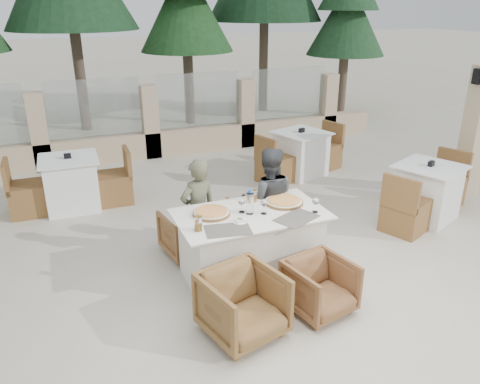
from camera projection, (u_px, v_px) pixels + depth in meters
name	position (u px, v px, depth m)	size (l,w,h in m)	color
ground	(249.00, 279.00, 5.18)	(80.00, 80.00, 0.00)	beige
sand_patch	(97.00, 85.00, 17.16)	(30.00, 16.00, 0.01)	beige
perimeter_wall_far	(150.00, 117.00, 8.99)	(10.00, 0.34, 1.60)	#CDB490
lantern_pillar	(475.00, 132.00, 7.14)	(0.34, 0.34, 2.00)	beige
pine_centre	(186.00, 18.00, 10.93)	(2.20, 2.20, 5.00)	#214E22
pine_far_right	(347.00, 27.00, 11.84)	(1.98, 1.98, 4.50)	#1F4725
dining_table	(250.00, 245.00, 5.11)	(1.60, 0.90, 0.77)	white
placemat_near_left	(228.00, 230.00, 4.60)	(0.45, 0.30, 0.00)	#5C584F
placemat_near_right	(296.00, 218.00, 4.85)	(0.45, 0.30, 0.00)	#5D5850
pizza_left	(211.00, 212.00, 4.92)	(0.40, 0.40, 0.05)	#D2541C
pizza_right	(284.00, 201.00, 5.20)	(0.43, 0.43, 0.06)	#C6631B
water_bottle	(250.00, 202.00, 4.90)	(0.08, 0.08, 0.28)	#C2E6FF
wine_glass_centre	(242.00, 204.00, 4.95)	(0.08, 0.08, 0.18)	silver
wine_glass_near	(264.00, 206.00, 4.92)	(0.08, 0.08, 0.18)	white
wine_glass_corner	(316.00, 204.00, 4.96)	(0.08, 0.08, 0.18)	silver
beer_glass_left	(198.00, 224.00, 4.56)	(0.08, 0.08, 0.15)	orange
beer_glass_right	(254.00, 196.00, 5.24)	(0.07, 0.07, 0.14)	gold
olive_dish	(240.00, 220.00, 4.76)	(0.11, 0.11, 0.04)	white
armchair_far_left	(188.00, 233.00, 5.64)	(0.58, 0.59, 0.54)	brown
armchair_far_right	(255.00, 226.00, 5.75)	(0.64, 0.66, 0.60)	#9A6338
armchair_near_left	(243.00, 305.00, 4.23)	(0.66, 0.68, 0.62)	brown
armchair_near_right	(320.00, 287.00, 4.56)	(0.58, 0.60, 0.54)	brown
diner_left	(198.00, 211.00, 5.37)	(0.45, 0.30, 1.25)	#565840
diner_right	(268.00, 201.00, 5.53)	(0.64, 0.50, 1.32)	#3D4043
bg_table_a	(71.00, 183.00, 6.85)	(1.64, 0.82, 0.77)	white
bg_table_b	(301.00, 154.00, 8.19)	(1.64, 0.82, 0.77)	white
bg_table_c	(427.00, 192.00, 6.54)	(1.64, 0.82, 0.77)	white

